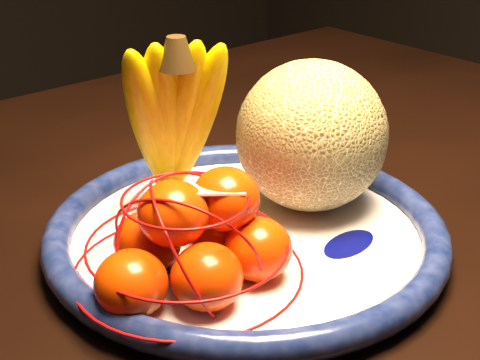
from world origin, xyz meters
TOP-DOWN VIEW (x-y plane):
  - dining_table at (0.05, 0.05)m, footprint 1.46×0.93m
  - fruit_bowl at (0.04, -0.10)m, footprint 0.39×0.39m
  - cantaloupe at (0.13, -0.09)m, footprint 0.16×0.16m
  - banana_bunch at (0.01, -0.01)m, footprint 0.13×0.13m
  - mandarin_bag at (-0.05, -0.14)m, footprint 0.25×0.25m
  - price_tag at (-0.04, -0.14)m, footprint 0.08×0.05m

SIDE VIEW (x-z plane):
  - dining_table at x=0.05m, z-range 0.28..0.99m
  - fruit_bowl at x=0.04m, z-range 0.71..0.74m
  - mandarin_bag at x=-0.05m, z-range 0.70..0.83m
  - cantaloupe at x=0.13m, z-range 0.72..0.88m
  - price_tag at x=-0.04m, z-range 0.80..0.82m
  - banana_bunch at x=0.01m, z-range 0.72..0.93m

